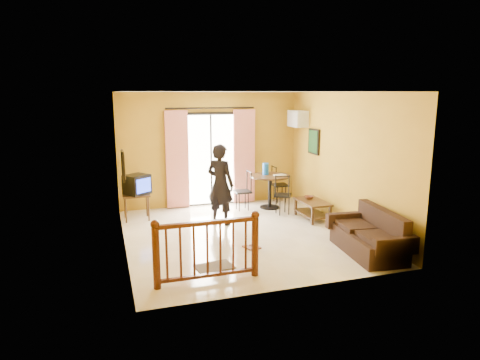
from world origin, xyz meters
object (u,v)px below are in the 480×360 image
object	(u,v)px
dining_table	(270,182)
sofa	(370,237)
coffee_table	(312,207)
standing_person	(220,184)
television	(137,184)

from	to	relation	value
dining_table	sofa	distance (m)	3.43
coffee_table	standing_person	size ratio (longest dim) A/B	0.54
sofa	dining_table	bearing A→B (deg)	105.34
coffee_table	standing_person	distance (m)	2.15
standing_person	sofa	bearing A→B (deg)	177.54
sofa	standing_person	size ratio (longest dim) A/B	0.98
television	standing_person	distance (m)	1.88
coffee_table	sofa	xyz separation A→B (m)	(0.00, -2.19, 0.01)
dining_table	standing_person	xyz separation A→B (m)	(-1.49, -0.88, 0.22)
television	dining_table	size ratio (longest dim) A/B	0.66
television	standing_person	xyz separation A→B (m)	(1.67, -0.86, 0.07)
coffee_table	standing_person	world-z (taller)	standing_person
coffee_table	standing_person	xyz separation A→B (m)	(-2.05, 0.29, 0.59)
coffee_table	sofa	size ratio (longest dim) A/B	0.55
dining_table	sofa	xyz separation A→B (m)	(0.56, -3.36, -0.36)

